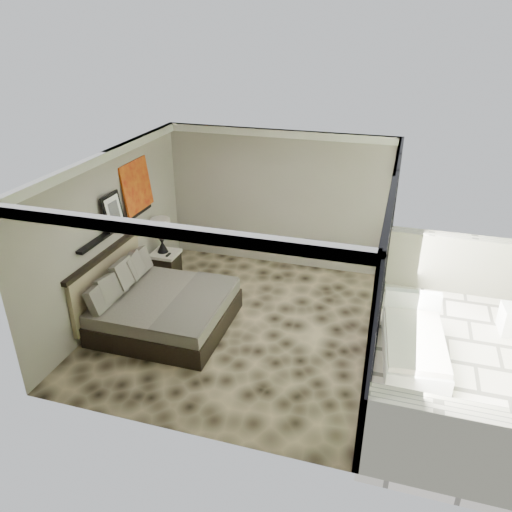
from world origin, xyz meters
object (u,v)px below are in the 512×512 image
(nightstand, at_px, (166,264))
(table_lamp, at_px, (161,231))
(lounger, at_px, (414,344))
(bed, at_px, (160,307))

(nightstand, distance_m, table_lamp, 0.71)
(table_lamp, xyz_separation_m, lounger, (4.83, -1.29, -0.75))
(nightstand, bearing_deg, table_lamp, 159.13)
(table_lamp, bearing_deg, nightstand, -12.65)
(bed, relative_size, lounger, 1.13)
(nightstand, xyz_separation_m, table_lamp, (-0.05, 0.01, 0.71))
(nightstand, relative_size, lounger, 0.27)
(nightstand, distance_m, lounger, 4.95)
(bed, distance_m, nightstand, 1.76)
(bed, distance_m, lounger, 4.11)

